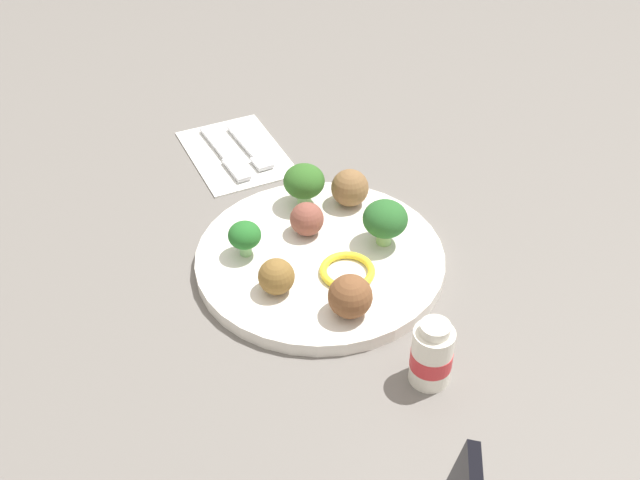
{
  "coord_description": "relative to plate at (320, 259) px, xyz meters",
  "views": [
    {
      "loc": [
        0.6,
        -0.24,
        0.57
      ],
      "look_at": [
        0.0,
        0.0,
        0.04
      ],
      "focal_mm": 42.68,
      "sensor_mm": 36.0,
      "label": 1
    }
  ],
  "objects": [
    {
      "name": "yogurt_bottle",
      "position": [
        0.19,
        0.04,
        0.03
      ],
      "size": [
        0.04,
        0.04,
        0.07
      ],
      "color": "white",
      "rests_on": "ground_plane"
    },
    {
      "name": "pepper_ring_back_left",
      "position": [
        0.04,
        0.02,
        0.01
      ],
      "size": [
        0.07,
        0.07,
        0.01
      ],
      "primitive_type": "torus",
      "rotation": [
        0.0,
        0.0,
        1.81
      ],
      "color": "yellow",
      "rests_on": "plate"
    },
    {
      "name": "ground_plane",
      "position": [
        0.0,
        0.0,
        -0.01
      ],
      "size": [
        4.0,
        4.0,
        0.0
      ],
      "primitive_type": "plane",
      "color": "slate"
    },
    {
      "name": "meatball_near_rim",
      "position": [
        -0.08,
        0.07,
        0.03
      ],
      "size": [
        0.05,
        0.05,
        0.05
      ],
      "primitive_type": "sphere",
      "color": "brown",
      "rests_on": "plate"
    },
    {
      "name": "fork",
      "position": [
        -0.25,
        -0.0,
        -0.0
      ],
      "size": [
        0.12,
        0.03,
        0.01
      ],
      "color": "silver",
      "rests_on": "napkin"
    },
    {
      "name": "broccoli_floret_mid_right",
      "position": [
        0.01,
        0.08,
        0.04
      ],
      "size": [
        0.05,
        0.05,
        0.05
      ],
      "color": "#99CF7C",
      "rests_on": "plate"
    },
    {
      "name": "meatball_back_right",
      "position": [
        0.1,
        -0.01,
        0.03
      ],
      "size": [
        0.05,
        0.05,
        0.05
      ],
      "primitive_type": "sphere",
      "color": "brown",
      "rests_on": "plate"
    },
    {
      "name": "napkin",
      "position": [
        -0.25,
        -0.02,
        -0.01
      ],
      "size": [
        0.18,
        0.13,
        0.01
      ],
      "primitive_type": "cube",
      "rotation": [
        0.0,
        0.0,
        0.07
      ],
      "color": "white",
      "rests_on": "ground_plane"
    },
    {
      "name": "plate",
      "position": [
        0.0,
        0.0,
        0.0
      ],
      "size": [
        0.28,
        0.28,
        0.02
      ],
      "primitive_type": "cylinder",
      "color": "white",
      "rests_on": "ground_plane"
    },
    {
      "name": "broccoli_floret_near_rim",
      "position": [
        -0.09,
        0.02,
        0.04
      ],
      "size": [
        0.05,
        0.05,
        0.05
      ],
      "color": "#8FC97C",
      "rests_on": "plate"
    },
    {
      "name": "meatball_center",
      "position": [
        -0.04,
        0.0,
        0.03
      ],
      "size": [
        0.04,
        0.04,
        0.04
      ],
      "primitive_type": "sphere",
      "color": "brown",
      "rests_on": "plate"
    },
    {
      "name": "meatball_mid_left",
      "position": [
        0.04,
        -0.06,
        0.03
      ],
      "size": [
        0.04,
        0.04,
        0.04
      ],
      "primitive_type": "sphere",
      "color": "brown",
      "rests_on": "plate"
    },
    {
      "name": "knife",
      "position": [
        -0.25,
        -0.04,
        -0.0
      ],
      "size": [
        0.15,
        0.03,
        0.01
      ],
      "color": "silver",
      "rests_on": "napkin"
    },
    {
      "name": "broccoli_floret_front_left",
      "position": [
        -0.03,
        -0.08,
        0.03
      ],
      "size": [
        0.04,
        0.04,
        0.04
      ],
      "color": "#8CC881",
      "rests_on": "plate"
    }
  ]
}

